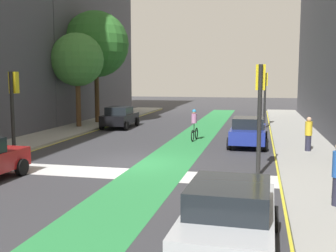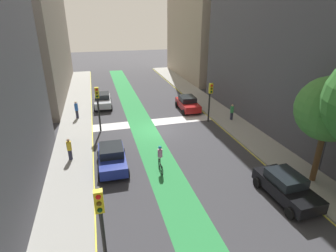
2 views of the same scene
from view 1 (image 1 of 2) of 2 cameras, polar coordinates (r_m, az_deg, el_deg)
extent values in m
plane|color=#38383D|center=(17.93, -4.48, -5.16)|extent=(120.00, 120.00, 0.00)
cube|color=#2D8C47|center=(17.61, -0.50, -5.35)|extent=(2.40, 60.00, 0.01)
cube|color=silver|center=(16.08, -6.59, -6.57)|extent=(12.00, 1.80, 0.01)
cube|color=yellow|center=(20.49, -20.77, -4.06)|extent=(0.16, 60.00, 0.01)
cube|color=#9E9E99|center=(17.30, 20.13, -5.75)|extent=(3.00, 60.00, 0.15)
cube|color=yellow|center=(17.18, 15.13, -5.89)|extent=(0.16, 60.00, 0.01)
cylinder|color=black|center=(15.58, 12.61, 0.68)|extent=(0.16, 0.16, 4.18)
cube|color=gold|center=(15.69, 12.76, 6.63)|extent=(0.35, 0.28, 0.95)
sphere|color=red|center=(15.84, 12.79, 7.72)|extent=(0.20, 0.20, 0.20)
sphere|color=#4C380C|center=(15.83, 12.76, 6.63)|extent=(0.20, 0.20, 0.20)
sphere|color=#0C3814|center=(15.84, 12.73, 5.55)|extent=(0.20, 0.20, 0.20)
cylinder|color=black|center=(19.22, -20.82, 1.19)|extent=(0.16, 0.16, 3.95)
cube|color=gold|center=(19.31, -20.68, 5.69)|extent=(0.35, 0.28, 0.95)
sphere|color=red|center=(19.43, -20.49, 6.58)|extent=(0.20, 0.20, 0.20)
sphere|color=#4C380C|center=(19.43, -20.46, 5.70)|extent=(0.20, 0.20, 0.20)
sphere|color=#0C3814|center=(19.44, -20.42, 4.82)|extent=(0.20, 0.20, 0.20)
cylinder|color=black|center=(30.55, 13.32, 3.44)|extent=(0.16, 0.16, 4.04)
cube|color=gold|center=(30.70, 13.40, 6.34)|extent=(0.35, 0.28, 0.95)
sphere|color=red|center=(30.84, 13.41, 6.90)|extent=(0.20, 0.20, 0.20)
sphere|color=#4C380C|center=(30.84, 13.39, 6.34)|extent=(0.20, 0.20, 0.20)
sphere|color=#0C3814|center=(30.85, 13.38, 5.78)|extent=(0.20, 0.20, 0.20)
cube|color=navy|center=(22.61, 11.14, -1.05)|extent=(1.86, 4.23, 0.70)
cube|color=black|center=(22.34, 11.15, 0.47)|extent=(1.63, 2.02, 0.55)
cylinder|color=black|center=(24.17, 9.14, -1.35)|extent=(0.23, 0.64, 0.64)
cylinder|color=black|center=(24.10, 13.41, -1.47)|extent=(0.23, 0.64, 0.64)
cylinder|color=black|center=(21.27, 8.52, -2.44)|extent=(0.23, 0.64, 0.64)
cylinder|color=black|center=(21.19, 13.37, -2.59)|extent=(0.23, 0.64, 0.64)
cube|color=#B2B7BF|center=(8.94, 8.60, -13.15)|extent=(1.91, 4.25, 0.70)
cube|color=black|center=(8.55, 8.54, -9.66)|extent=(1.65, 2.04, 0.55)
cylinder|color=black|center=(10.54, 4.40, -11.97)|extent=(0.24, 0.65, 0.64)
cylinder|color=black|center=(10.41, 14.45, -12.42)|extent=(0.24, 0.65, 0.64)
cylinder|color=black|center=(16.54, -19.70, -5.43)|extent=(0.24, 0.65, 0.64)
cube|color=black|center=(30.46, -6.68, 1.02)|extent=(1.95, 4.26, 0.70)
cube|color=black|center=(30.21, -6.81, 2.17)|extent=(1.67, 2.06, 0.55)
cylinder|color=black|center=(32.16, -7.43, 0.69)|extent=(0.24, 0.65, 0.64)
cylinder|color=black|center=(31.65, -4.33, 0.63)|extent=(0.24, 0.65, 0.64)
cylinder|color=black|center=(29.39, -9.20, 0.09)|extent=(0.24, 0.65, 0.64)
cylinder|color=black|center=(28.83, -5.83, 0.01)|extent=(0.24, 0.65, 0.64)
torus|color=black|center=(24.76, 3.98, -1.04)|extent=(0.10, 0.68, 0.68)
torus|color=black|center=(23.75, 3.44, -1.37)|extent=(0.10, 0.68, 0.68)
cylinder|color=black|center=(24.23, 3.72, -0.78)|extent=(0.12, 0.95, 0.06)
cylinder|color=black|center=(24.05, 3.65, -0.19)|extent=(0.05, 0.05, 0.50)
cylinder|color=#BF72A5|center=(23.99, 3.66, 1.06)|extent=(0.32, 0.32, 0.55)
sphere|color=tan|center=(23.96, 3.67, 1.98)|extent=(0.22, 0.22, 0.22)
sphere|color=#268CCC|center=(23.96, 3.67, 2.07)|extent=(0.23, 0.23, 0.23)
cylinder|color=#262638|center=(21.02, 18.93, -2.27)|extent=(0.28, 0.28, 0.76)
cylinder|color=gold|center=(20.93, 19.01, -0.32)|extent=(0.34, 0.34, 0.68)
sphere|color=tan|center=(20.88, 19.05, 0.90)|extent=(0.22, 0.22, 0.22)
cylinder|color=brown|center=(30.48, -12.38, 3.23)|extent=(0.36, 0.36, 3.49)
sphere|color=#478C3D|center=(30.45, -12.53, 9.02)|extent=(3.82, 3.82, 3.82)
cylinder|color=brown|center=(33.09, -9.87, 4.29)|extent=(0.36, 0.36, 4.33)
sphere|color=#2D6B28|center=(33.16, -10.02, 11.16)|extent=(5.16, 5.16, 5.16)
camera|label=2|loc=(39.84, 13.02, 15.80)|focal=28.81mm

